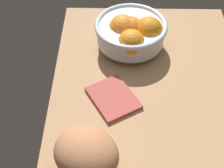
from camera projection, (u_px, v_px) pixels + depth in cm
name	position (u px, v px, depth cm)	size (l,w,h in cm)	color
ground_plane	(150.00, 96.00, 95.29)	(81.13, 56.11, 3.00)	tan
fruit_bowl	(132.00, 32.00, 102.75)	(22.47, 22.47, 11.36)	silver
bread_loaf	(86.00, 154.00, 75.04)	(15.32, 13.40, 10.40)	tan
napkin_folded	(113.00, 98.00, 92.18)	(13.76, 10.86, 1.12)	#B9524B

